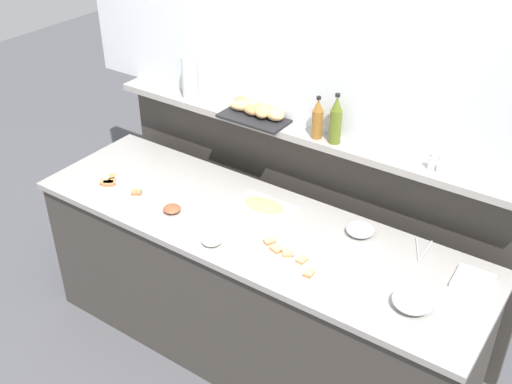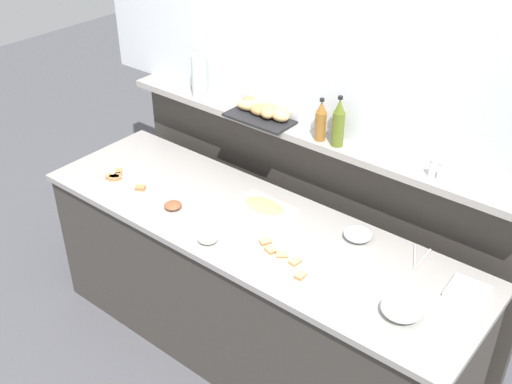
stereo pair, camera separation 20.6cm
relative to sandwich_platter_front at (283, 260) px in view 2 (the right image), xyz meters
The scene contains 19 objects.
ground_plane 1.23m from the sandwich_platter_front, 113.18° to the left, with size 12.00×12.00×0.00m, color #4C4C51.
buffet_counter 0.58m from the sandwich_platter_front, 154.91° to the left, with size 2.51×0.76×0.91m.
back_ledge_unit 0.82m from the sandwich_platter_front, 114.49° to the left, with size 2.57×0.22×1.24m.
upper_wall_panel 1.28m from the sandwich_platter_front, 113.77° to the left, with size 3.17×0.08×1.36m, color silver.
sandwich_platter_front is the anchor object (origin of this frame).
sandwich_platter_rear 1.14m from the sandwich_platter_front, behind, with size 0.32×0.17×0.04m.
cold_cuts_platter 0.47m from the sandwich_platter_front, 139.15° to the left, with size 0.32×0.19×0.02m.
glass_bowl_large 0.61m from the sandwich_platter_front, ahead, with size 0.18×0.18×0.07m.
glass_bowl_medium 0.42m from the sandwich_platter_front, 64.94° to the left, with size 0.14×0.14×0.06m.
condiment_bowl_dark 0.74m from the sandwich_platter_front, behind, with size 0.09×0.09×0.03m, color brown.
condiment_bowl_red 0.41m from the sandwich_platter_front, 165.19° to the right, with size 0.10×0.10×0.04m, color silver.
serving_tongs 0.65m from the sandwich_platter_front, 40.74° to the left, with size 0.09×0.19×0.01m.
napkin_stack 0.84m from the sandwich_platter_front, 23.27° to the left, with size 0.17×0.17×0.02m, color white.
olive_oil_bottle 0.77m from the sandwich_platter_front, 100.85° to the left, with size 0.06×0.06×0.28m.
vinegar_bottle_amber 0.78m from the sandwich_platter_front, 110.09° to the left, with size 0.06×0.06×0.24m.
salt_shaker 0.84m from the sandwich_platter_front, 57.13° to the left, with size 0.03×0.03×0.09m.
pepper_shaker 0.86m from the sandwich_platter_front, 54.40° to the left, with size 0.03×0.03×0.09m.
bread_basket 0.97m from the sandwich_platter_front, 134.99° to the left, with size 0.40×0.26×0.08m.
water_carafe 1.36m from the sandwich_platter_front, 150.51° to the left, with size 0.09×0.09×0.26m, color silver.
Camera 2 is at (1.68, -2.04, 2.77)m, focal length 43.50 mm.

